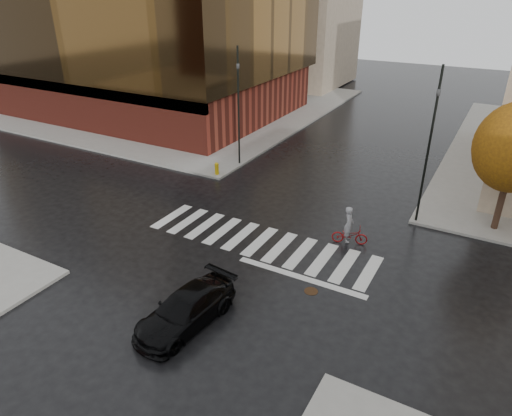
{
  "coord_description": "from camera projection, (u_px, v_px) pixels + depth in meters",
  "views": [
    {
      "loc": [
        9.32,
        -16.55,
        11.55
      ],
      "look_at": [
        -0.02,
        0.15,
        2.0
      ],
      "focal_mm": 32.0,
      "sensor_mm": 36.0,
      "label": 1
    }
  ],
  "objects": [
    {
      "name": "traffic_light_ne",
      "position": [
        431.0,
        136.0,
        22.18
      ],
      "size": [
        0.18,
        0.21,
        8.02
      ],
      "rotation": [
        0.0,
        0.0,
        3.05
      ],
      "color": "black",
      "rests_on": "sidewalk_ne"
    },
    {
      "name": "sidewalk_nw",
      "position": [
        178.0,
        103.0,
        47.7
      ],
      "size": [
        30.0,
        30.0,
        0.15
      ],
      "primitive_type": "cube",
      "color": "gray",
      "rests_on": "ground"
    },
    {
      "name": "traffic_light_nw",
      "position": [
        238.0,
        98.0,
        29.86
      ],
      "size": [
        0.23,
        0.21,
        7.8
      ],
      "rotation": [
        0.0,
        0.0,
        -1.87
      ],
      "color": "black",
      "rests_on": "sidewalk_nw"
    },
    {
      "name": "manhole",
      "position": [
        311.0,
        291.0,
        18.93
      ],
      "size": [
        0.76,
        0.76,
        0.01
      ],
      "primitive_type": "cylinder",
      "rotation": [
        0.0,
        0.0,
        0.39
      ],
      "color": "#3E2816",
      "rests_on": "ground"
    },
    {
      "name": "fire_hydrant",
      "position": [
        217.0,
        168.0,
        29.82
      ],
      "size": [
        0.29,
        0.29,
        0.81
      ],
      "color": "gold",
      "rests_on": "sidewalk_nw"
    },
    {
      "name": "cyclist",
      "position": [
        349.0,
        231.0,
        22.13
      ],
      "size": [
        1.82,
        1.08,
        1.95
      ],
      "rotation": [
        0.0,
        0.0,
        1.87
      ],
      "color": "maroon",
      "rests_on": "ground"
    },
    {
      "name": "crosswalk",
      "position": [
        260.0,
        241.0,
        22.55
      ],
      "size": [
        12.0,
        3.0,
        0.01
      ],
      "primitive_type": "cube",
      "color": "silver",
      "rests_on": "ground"
    },
    {
      "name": "ground",
      "position": [
        255.0,
        246.0,
        22.16
      ],
      "size": [
        120.0,
        120.0,
        0.0
      ],
      "primitive_type": "plane",
      "color": "black",
      "rests_on": "ground"
    },
    {
      "name": "sedan",
      "position": [
        186.0,
        310.0,
        16.88
      ],
      "size": [
        2.31,
        4.61,
        1.29
      ],
      "primitive_type": "imported",
      "rotation": [
        0.0,
        0.0,
        -0.12
      ],
      "color": "black",
      "rests_on": "ground"
    },
    {
      "name": "office_glass",
      "position": [
        143.0,
        20.0,
        42.12
      ],
      "size": [
        27.0,
        19.0,
        16.0
      ],
      "color": "maroon",
      "rests_on": "sidewalk_nw"
    }
  ]
}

